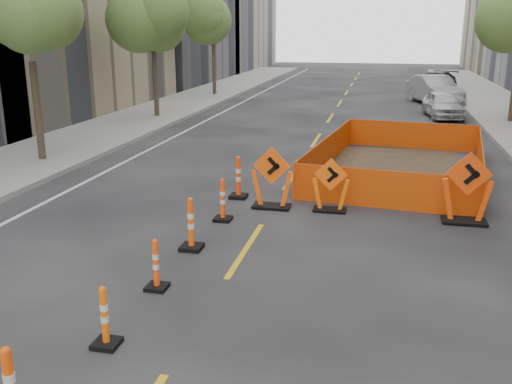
% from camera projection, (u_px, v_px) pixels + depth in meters
% --- Properties ---
extents(ground_plane, '(140.00, 140.00, 0.00)m').
position_uv_depth(ground_plane, '(178.00, 355.00, 7.83)').
color(ground_plane, black).
extents(sidewalk_left, '(4.00, 90.00, 0.15)m').
position_uv_depth(sidewalk_left, '(59.00, 148.00, 20.95)').
color(sidewalk_left, gray).
rests_on(sidewalk_left, ground).
extents(tree_l_b, '(2.80, 2.80, 5.95)m').
position_uv_depth(tree_l_b, '(28.00, 21.00, 17.71)').
color(tree_l_b, '#382B1E').
rests_on(tree_l_b, ground).
extents(tree_l_c, '(2.80, 2.80, 5.95)m').
position_uv_depth(tree_l_c, '(153.00, 24.00, 27.09)').
color(tree_l_c, '#382B1E').
rests_on(tree_l_c, ground).
extents(tree_l_d, '(2.80, 2.80, 5.95)m').
position_uv_depth(tree_l_d, '(213.00, 25.00, 36.47)').
color(tree_l_d, '#382B1E').
rests_on(tree_l_d, ground).
extents(channelizer_3, '(0.36, 0.36, 0.92)m').
position_uv_depth(channelizer_3, '(104.00, 316.00, 7.92)').
color(channelizer_3, '#F05A0A').
rests_on(channelizer_3, ground).
extents(channelizer_4, '(0.36, 0.36, 0.91)m').
position_uv_depth(channelizer_4, '(156.00, 264.00, 9.68)').
color(channelizer_4, '#FC450A').
rests_on(channelizer_4, ground).
extents(channelizer_5, '(0.43, 0.43, 1.09)m').
position_uv_depth(channelizer_5, '(191.00, 224.00, 11.42)').
color(channelizer_5, '#F54B0A').
rests_on(channelizer_5, ground).
extents(channelizer_6, '(0.40, 0.40, 1.01)m').
position_uv_depth(channelizer_6, '(223.00, 200.00, 13.16)').
color(channelizer_6, '#F8440A').
rests_on(channelizer_6, ground).
extents(channelizer_7, '(0.45, 0.45, 1.13)m').
position_uv_depth(channelizer_7, '(238.00, 177.00, 14.92)').
color(channelizer_7, '#EA3F09').
rests_on(channelizer_7, ground).
extents(chevron_sign_left, '(1.05, 0.65, 1.55)m').
position_uv_depth(chevron_sign_left, '(272.00, 178.00, 14.03)').
color(chevron_sign_left, '#F3510A').
rests_on(chevron_sign_left, ground).
extents(chevron_sign_center, '(0.91, 0.56, 1.34)m').
position_uv_depth(chevron_sign_center, '(331.00, 185.00, 13.80)').
color(chevron_sign_center, '#FF590A').
rests_on(chevron_sign_center, ground).
extents(chevron_sign_right, '(1.12, 0.68, 1.68)m').
position_uv_depth(chevron_sign_right, '(467.00, 188.00, 12.91)').
color(chevron_sign_right, '#E43E09').
rests_on(chevron_sign_right, ground).
extents(safety_fence, '(5.55, 8.37, 0.98)m').
position_uv_depth(safety_fence, '(401.00, 157.00, 17.60)').
color(safety_fence, orange).
rests_on(safety_fence, ground).
extents(parked_car_near, '(2.04, 4.05, 1.32)m').
position_uv_depth(parked_car_near, '(443.00, 104.00, 28.43)').
color(parked_car_near, silver).
rests_on(parked_car_near, ground).
extents(parked_car_mid, '(3.22, 5.29, 1.65)m').
position_uv_depth(parked_car_mid, '(434.00, 90.00, 33.56)').
color(parked_car_mid, '#98989D').
rests_on(parked_car_mid, ground).
extents(parked_car_far, '(3.72, 5.41, 1.45)m').
position_uv_depth(parked_car_far, '(435.00, 83.00, 39.02)').
color(parked_car_far, black).
rests_on(parked_car_far, ground).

